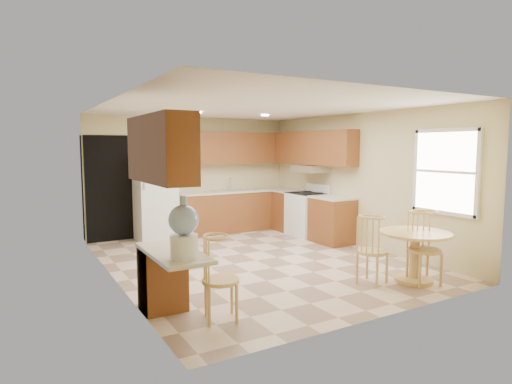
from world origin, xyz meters
TOP-DOWN VIEW (x-y plane):
  - floor at (0.00, 0.00)m, footprint 5.50×5.50m
  - ceiling at (0.00, 0.00)m, footprint 4.50×5.50m
  - wall_back at (0.00, 2.75)m, footprint 4.50×0.02m
  - wall_front at (0.00, -2.75)m, footprint 4.50×0.02m
  - wall_left at (-2.25, 0.00)m, footprint 0.02×5.50m
  - wall_right at (2.25, 0.00)m, footprint 0.02×5.50m
  - doorway at (-1.75, 2.73)m, footprint 0.90×0.02m
  - base_cab_back at (0.88, 2.45)m, footprint 2.75×0.60m
  - counter_back at (0.88, 2.45)m, footprint 2.75×0.63m
  - base_cab_right_a at (1.95, 1.85)m, footprint 0.60×0.59m
  - counter_right_a at (1.95, 1.85)m, footprint 0.63×0.59m
  - base_cab_right_b at (1.95, 0.40)m, footprint 0.60×0.80m
  - counter_right_b at (1.95, 0.40)m, footprint 0.63×0.80m
  - upper_cab_back at (0.88, 2.58)m, footprint 2.75×0.33m
  - upper_cab_right at (2.08, 1.21)m, footprint 0.33×2.42m
  - upper_cab_left at (-2.08, -1.60)m, footprint 0.33×1.40m
  - sink at (0.85, 2.45)m, footprint 0.78×0.44m
  - range_hood at (2.00, 1.18)m, footprint 0.50×0.76m
  - desk_pedestal at (-2.00, -1.32)m, footprint 0.48×0.42m
  - desk_top at (-2.00, -1.70)m, footprint 0.50×1.20m
  - window at (2.23, -1.85)m, footprint 0.06×1.12m
  - can_light_a at (-0.50, 1.20)m, footprint 0.14×0.14m
  - can_light_b at (0.90, 1.20)m, footprint 0.14×0.14m
  - refrigerator at (-0.95, 2.40)m, footprint 0.75×0.73m
  - stove at (1.92, 1.18)m, footprint 0.65×0.76m
  - dining_table at (1.33, -2.08)m, footprint 0.96×0.96m
  - chair_table_a at (0.78, -1.92)m, footprint 0.41×0.53m
  - chair_table_b at (1.38, -2.29)m, footprint 0.44×0.47m
  - chair_desk at (-1.55, -2.01)m, footprint 0.41×0.53m
  - water_crock at (-2.00, -2.04)m, footprint 0.30×0.30m

SIDE VIEW (x-z plane):
  - floor at x=0.00m, z-range 0.00..0.00m
  - desk_pedestal at x=-2.00m, z-range 0.00..0.72m
  - base_cab_back at x=0.88m, z-range 0.00..0.87m
  - base_cab_right_a at x=1.95m, z-range 0.00..0.87m
  - base_cab_right_b at x=1.95m, z-range 0.00..0.87m
  - dining_table at x=1.33m, z-range 0.11..0.82m
  - stove at x=1.92m, z-range -0.08..1.01m
  - chair_desk at x=-1.55m, z-range 0.10..1.02m
  - chair_table_a at x=0.78m, z-range 0.10..1.03m
  - chair_table_b at x=1.38m, z-range 0.11..1.10m
  - desk_top at x=-2.00m, z-range 0.73..0.77m
  - refrigerator at x=-0.95m, z-range 0.00..1.71m
  - counter_back at x=0.88m, z-range 0.87..0.91m
  - counter_right_a at x=1.95m, z-range 0.87..0.91m
  - counter_right_b at x=1.95m, z-range 0.87..0.91m
  - sink at x=0.85m, z-range 0.91..0.92m
  - doorway at x=-1.75m, z-range 0.00..2.10m
  - water_crock at x=-2.00m, z-range 0.74..1.36m
  - wall_back at x=0.00m, z-range 0.00..2.50m
  - wall_front at x=0.00m, z-range 0.00..2.50m
  - wall_left at x=-2.25m, z-range 0.00..2.50m
  - wall_right at x=2.25m, z-range 0.00..2.50m
  - range_hood at x=2.00m, z-range 1.35..1.49m
  - window at x=2.23m, z-range 0.85..2.15m
  - upper_cab_back at x=0.88m, z-range 1.50..2.20m
  - upper_cab_right at x=2.08m, z-range 1.50..2.20m
  - upper_cab_left at x=-2.08m, z-range 1.50..2.20m
  - can_light_a at x=-0.50m, z-range 2.48..2.49m
  - can_light_b at x=0.90m, z-range 2.48..2.49m
  - ceiling at x=0.00m, z-range 2.49..2.51m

